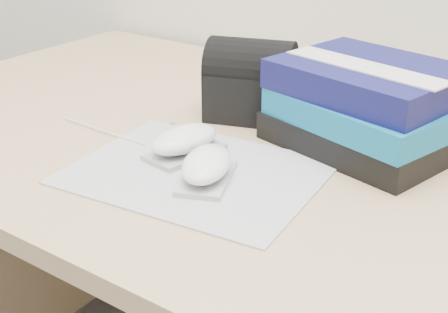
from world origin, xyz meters
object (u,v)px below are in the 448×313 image
Objects in this scene: desk at (322,266)px; mouse_rear at (185,141)px; mouse_front at (207,166)px; book_stack at (368,106)px; pouch at (251,80)px.

mouse_rear reaches higher than desk.
mouse_front is at bearing -108.53° from desk.
book_stack is at bearing 17.01° from desk.
desk is 0.30m from book_stack.
book_stack is 1.85× the size of pouch.
mouse_front is 0.26m from pouch.
pouch reaches higher than mouse_front.
mouse_rear is at bearing -136.06° from book_stack.
mouse_front is (-0.08, -0.23, 0.26)m from desk.
book_stack is at bearing 0.60° from pouch.
book_stack is 0.21m from pouch.
mouse_rear is at bearing -87.31° from pouch.
book_stack is at bearing 62.80° from mouse_front.
desk is at bearing -162.99° from book_stack.
pouch reaches higher than mouse_rear.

